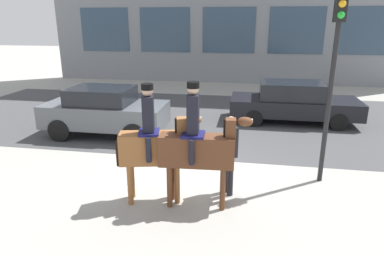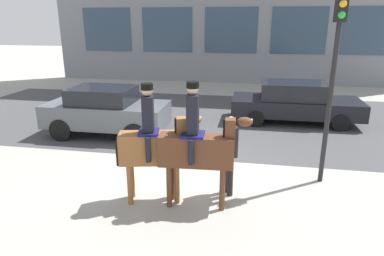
{
  "view_description": "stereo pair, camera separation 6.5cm",
  "coord_description": "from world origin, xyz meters",
  "px_view_note": "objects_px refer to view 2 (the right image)",
  "views": [
    {
      "loc": [
        1.42,
        -8.17,
        3.69
      ],
      "look_at": [
        0.21,
        -1.12,
        1.43
      ],
      "focal_mm": 32.0,
      "sensor_mm": 36.0,
      "label": 1
    },
    {
      "loc": [
        1.48,
        -8.16,
        3.69
      ],
      "look_at": [
        0.21,
        -1.12,
        1.43
      ],
      "focal_mm": 32.0,
      "sensor_mm": 36.0,
      "label": 2
    }
  ],
  "objects_px": {
    "street_car_near_lane": "(106,111)",
    "street_car_far_lane": "(295,102)",
    "pedestrian_bystander": "(230,150)",
    "mounted_horse_lead": "(154,144)",
    "traffic_light": "(335,58)",
    "mounted_horse_companion": "(198,146)"
  },
  "relations": [
    {
      "from": "pedestrian_bystander",
      "to": "traffic_light",
      "type": "height_order",
      "value": "traffic_light"
    },
    {
      "from": "pedestrian_bystander",
      "to": "street_car_far_lane",
      "type": "height_order",
      "value": "pedestrian_bystander"
    },
    {
      "from": "street_car_near_lane",
      "to": "traffic_light",
      "type": "height_order",
      "value": "traffic_light"
    },
    {
      "from": "pedestrian_bystander",
      "to": "mounted_horse_lead",
      "type": "bearing_deg",
      "value": -0.17
    },
    {
      "from": "mounted_horse_lead",
      "to": "mounted_horse_companion",
      "type": "distance_m",
      "value": 0.92
    },
    {
      "from": "mounted_horse_lead",
      "to": "street_car_near_lane",
      "type": "distance_m",
      "value": 4.84
    },
    {
      "from": "mounted_horse_lead",
      "to": "street_car_far_lane",
      "type": "xyz_separation_m",
      "value": [
        3.49,
        6.63,
        -0.5
      ]
    },
    {
      "from": "pedestrian_bystander",
      "to": "street_car_far_lane",
      "type": "xyz_separation_m",
      "value": [
        1.98,
        6.09,
        -0.28
      ]
    },
    {
      "from": "mounted_horse_companion",
      "to": "traffic_light",
      "type": "xyz_separation_m",
      "value": [
        2.72,
        1.6,
        1.61
      ]
    },
    {
      "from": "mounted_horse_companion",
      "to": "street_car_far_lane",
      "type": "xyz_separation_m",
      "value": [
        2.57,
        6.66,
        -0.53
      ]
    },
    {
      "from": "mounted_horse_companion",
      "to": "pedestrian_bystander",
      "type": "height_order",
      "value": "mounted_horse_companion"
    },
    {
      "from": "street_car_far_lane",
      "to": "mounted_horse_lead",
      "type": "bearing_deg",
      "value": -117.74
    },
    {
      "from": "pedestrian_bystander",
      "to": "traffic_light",
      "type": "relative_size",
      "value": 0.41
    },
    {
      "from": "pedestrian_bystander",
      "to": "street_car_far_lane",
      "type": "relative_size",
      "value": 0.38
    },
    {
      "from": "mounted_horse_lead",
      "to": "traffic_light",
      "type": "xyz_separation_m",
      "value": [
        3.63,
        1.57,
        1.63
      ]
    },
    {
      "from": "mounted_horse_companion",
      "to": "pedestrian_bystander",
      "type": "xyz_separation_m",
      "value": [
        0.59,
        0.57,
        -0.24
      ]
    },
    {
      "from": "mounted_horse_lead",
      "to": "street_car_far_lane",
      "type": "relative_size",
      "value": 0.54
    },
    {
      "from": "mounted_horse_companion",
      "to": "pedestrian_bystander",
      "type": "bearing_deg",
      "value": 40.65
    },
    {
      "from": "pedestrian_bystander",
      "to": "traffic_light",
      "type": "distance_m",
      "value": 3.0
    },
    {
      "from": "street_car_near_lane",
      "to": "street_car_far_lane",
      "type": "bearing_deg",
      "value": 23.3
    },
    {
      "from": "street_car_far_lane",
      "to": "traffic_light",
      "type": "height_order",
      "value": "traffic_light"
    },
    {
      "from": "traffic_light",
      "to": "street_car_far_lane",
      "type": "bearing_deg",
      "value": 91.65
    }
  ]
}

